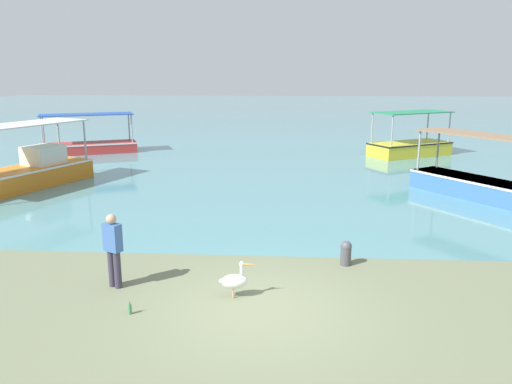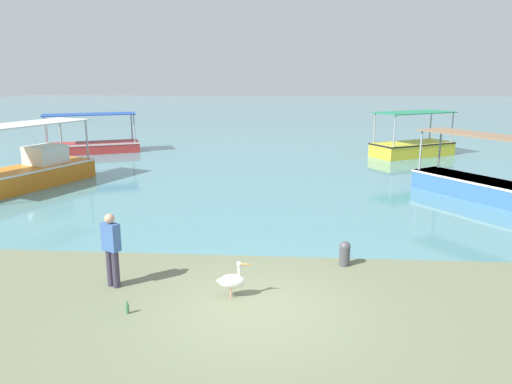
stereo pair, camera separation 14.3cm
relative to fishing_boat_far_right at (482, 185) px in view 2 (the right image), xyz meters
name	(u,v)px [view 2 (the right image)]	position (x,y,z in m)	size (l,w,h in m)	color
ground	(256,309)	(-7.88, -9.69, -0.53)	(120.00, 120.00, 0.00)	#6D7456
harbor_water	(286,114)	(-7.88, 38.31, -0.52)	(110.00, 90.00, 0.00)	teal
fishing_boat_far_right	(482,185)	(0.00, 0.00, 0.00)	(4.41, 5.42, 2.41)	#3A6ABD
fishing_boat_center	(19,174)	(-18.30, 0.30, 0.11)	(4.38, 7.11, 2.63)	orange
fishing_boat_far_left	(92,145)	(-19.07, 9.72, -0.05)	(5.70, 3.81, 2.30)	#BD3330
fishing_boat_outer	(412,146)	(-0.33, 9.93, 0.01)	(5.08, 4.04, 2.50)	gold
pelican	(232,281)	(-8.43, -9.16, -0.15)	(0.81, 0.35, 0.80)	#E0997A
mooring_bollard	(345,253)	(-5.86, -7.17, -0.20)	(0.28, 0.28, 0.63)	#47474C
fisherman_standing	(112,248)	(-11.15, -8.80, 0.38)	(0.46, 0.38, 1.69)	#373143
glass_bottle	(127,308)	(-10.42, -10.06, -0.42)	(0.07, 0.07, 0.27)	#3F7F4C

